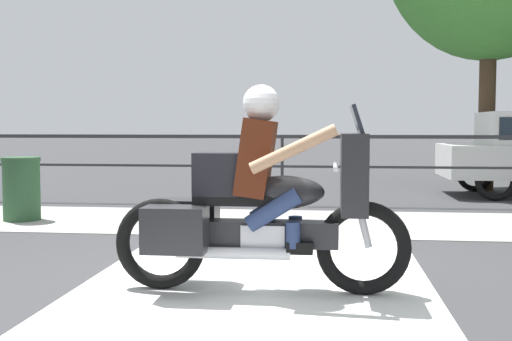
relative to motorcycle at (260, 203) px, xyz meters
The scene contains 6 objects.
ground_plane 0.79m from the motorcycle, 134.50° to the left, with size 120.00×120.00×0.00m, color #38383A.
sidewalk_band 3.72m from the motorcycle, 93.76° to the left, with size 44.00×2.40×0.01m, color #A8A59E.
crosswalk_band 0.71m from the motorcycle, 139.47° to the left, with size 2.87×6.00×0.01m, color silver.
fence_railing 5.59m from the motorcycle, 92.45° to the left, with size 36.00×0.05×1.16m.
motorcycle is the anchor object (origin of this frame).
trash_bin 5.00m from the motorcycle, 137.28° to the left, with size 0.52×0.52×0.88m.
Camera 1 is at (0.78, -5.19, 1.31)m, focal length 45.00 mm.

